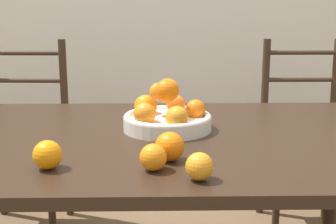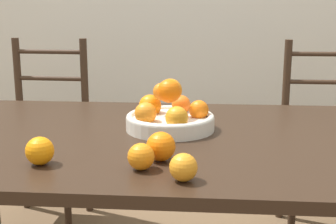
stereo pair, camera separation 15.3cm
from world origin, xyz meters
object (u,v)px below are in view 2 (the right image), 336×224
Objects in this scene: fruit_bowl at (169,115)px; chair_left at (45,137)px; orange_loose_0 at (141,157)px; orange_loose_2 at (161,146)px; orange_loose_3 at (183,167)px; chair_right at (326,143)px; orange_loose_1 at (40,151)px.

chair_left is (-0.73, 0.76, -0.31)m from fruit_bowl.
orange_loose_2 is (0.05, 0.08, 0.01)m from orange_loose_0.
chair_right is at bearing 61.83° from orange_loose_3.
orange_loose_1 is 1.60m from chair_right.
orange_loose_2 is at bearing 10.57° from orange_loose_1.
orange_loose_1 is at bearing -169.43° from orange_loose_2.
chair_right reaches higher than orange_loose_0.
chair_right is (0.66, 1.24, -0.30)m from orange_loose_3.
orange_loose_0 is at bearing 148.17° from orange_loose_3.
fruit_bowl is 0.31× the size of chair_right.
orange_loose_2 is at bearing -123.98° from chair_right.
fruit_bowl is 1.10m from chair_right.
orange_loose_2 reaches higher than orange_loose_1.
orange_loose_2 reaches higher than orange_loose_0.
chair_right is at bearing 2.30° from chair_left.
fruit_bowl is 3.72× the size of orange_loose_2.
orange_loose_0 reaches higher than orange_loose_3.
orange_loose_0 is 0.93× the size of orange_loose_1.
orange_loose_0 is 0.09m from orange_loose_2.
orange_loose_0 is 0.07× the size of chair_left.
chair_left reaches higher than orange_loose_1.
chair_right is (0.74, 1.09, -0.30)m from orange_loose_2.
chair_left is at bearing 123.94° from orange_loose_2.
chair_right is at bearing 47.28° from orange_loose_1.
chair_left is at bearing 120.50° from orange_loose_0.
orange_loose_3 is at bearing -12.66° from orange_loose_1.
orange_loose_3 is 1.51m from chair_left.
chair_left is at bearing -179.97° from chair_right.
orange_loose_2 is at bearing 59.96° from orange_loose_0.
orange_loose_0 is at bearing -57.20° from chair_left.
orange_loose_1 is at bearing -132.69° from chair_right.
fruit_bowl is 0.51m from orange_loose_1.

